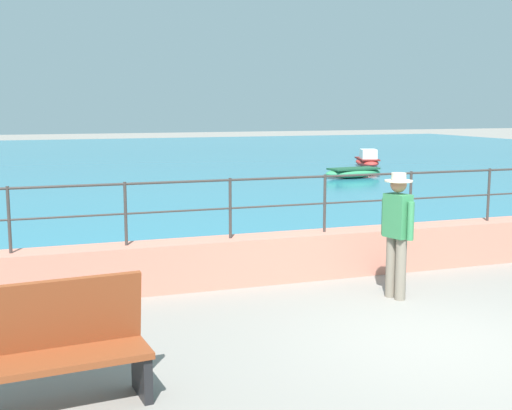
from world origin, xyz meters
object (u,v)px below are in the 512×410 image
object	(u,v)px
boat_0	(367,160)
boat_3	(353,172)
bench_main	(50,347)
person_walking	(397,229)

from	to	relation	value
boat_0	boat_3	size ratio (longest dim) A/B	1.03
bench_main	boat_3	distance (m)	19.24
person_walking	boat_3	distance (m)	15.20
person_walking	boat_0	xyz separation A→B (m)	(9.16, 17.55, -0.65)
boat_0	boat_3	xyz separation A→B (m)	(-2.66, -3.82, -0.07)
bench_main	boat_0	distance (m)	23.90
boat_0	boat_3	distance (m)	4.65
boat_0	person_walking	bearing A→B (deg)	-117.56
person_walking	boat_0	size ratio (longest dim) A/B	0.71
boat_0	boat_3	world-z (taller)	boat_0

